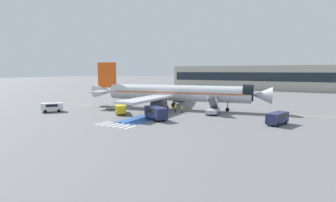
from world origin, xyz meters
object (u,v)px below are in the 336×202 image
Objects in this scene: fuel_tanker at (192,92)px; service_van_3 at (156,112)px; baggage_cart at (113,108)px; boarding_stairs_forward at (213,109)px; ground_crew_3 at (182,109)px; service_van_0 at (121,108)px; ground_crew_0 at (157,105)px; ground_crew_1 at (159,107)px; service_van_1 at (52,107)px; terminal_building at (248,78)px; ground_crew_2 at (175,107)px; airliner at (174,93)px; traffic_cone_0 at (122,106)px; service_van_2 at (277,117)px.

fuel_tanker is 40.18m from service_van_3.
fuel_tanker reaches higher than baggage_cart.
boarding_stairs_forward reaches higher than ground_crew_3.
service_van_0 is 2.99× the size of ground_crew_0.
service_van_0 is 2.89× the size of ground_crew_1.
terminal_building is at bearing -61.52° from service_van_1.
baggage_cart is at bearing 102.94° from service_van_0.
ground_crew_2 is (-0.75, 8.97, -0.28)m from service_van_3.
service_van_0 is (-16.69, -8.34, 0.12)m from boarding_stairs_forward.
airliner is 25.84× the size of ground_crew_3.
baggage_cart is 1.46× the size of ground_crew_2.
ground_crew_1 is 4.85m from ground_crew_3.
ground_crew_3 is (15.85, 3.10, 0.66)m from baggage_cart.
terminal_building reaches higher than boarding_stairs_forward.
terminal_building is (21.28, 90.24, 4.32)m from service_van_1.
ground_crew_2 is at bearing 21.03° from airliner.
baggage_cart reaches higher than traffic_cone_0.
service_van_3 is 3.03× the size of ground_crew_2.
service_van_3 is at bearing -130.79° from service_van_1.
service_van_3 is (9.73, -2.15, 0.23)m from service_van_0.
fuel_tanker is at bearing -66.36° from service_van_1.
service_van_0 is 0.95× the size of service_van_3.
ground_crew_3 is at bearing 33.99° from airliner.
service_van_2 reaches higher than service_van_0.
service_van_3 reaches higher than ground_crew_1.
service_van_3 is 3.04× the size of ground_crew_1.
ground_crew_0 is (9.17, 4.07, 0.78)m from baggage_cart.
fuel_tanker is 3.62× the size of baggage_cart.
service_van_0 is at bearing -40.07° from ground_crew_2.
boarding_stairs_forward is at bearing -73.21° from ground_crew_3.
fuel_tanker is 2.18× the size of service_van_1.
ground_crew_1 is (-3.69, 7.13, -0.28)m from service_van_3.
boarding_stairs_forward is 18.66m from service_van_0.
service_van_0 is 29.45m from service_van_2.
airliner is 6.45m from ground_crew_3.
terminal_building reaches higher than ground_crew_2.
boarding_stairs_forward is (10.19, -2.60, -2.61)m from airliner.
fuel_tanker is at bearing -175.17° from airliner.
terminal_building is at bearing 4.43° from ground_crew_3.
service_van_3 reaches higher than ground_crew_0.
fuel_tanker is 29.78m from traffic_cone_0.
service_van_1 is at bearing -36.66° from ground_crew_1.
service_van_2 is at bearing 93.43° from ground_crew_2.
airliner is 9.27× the size of service_van_1.
ground_crew_3 is 16.39m from traffic_cone_0.
ground_crew_1 reaches higher than baggage_cart.
ground_crew_0 is (3.90, 7.70, -0.09)m from service_van_0.
service_van_2 is at bearing -31.11° from boarding_stairs_forward.
fuel_tanker reaches higher than ground_crew_0.
terminal_building reaches higher than ground_crew_3.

